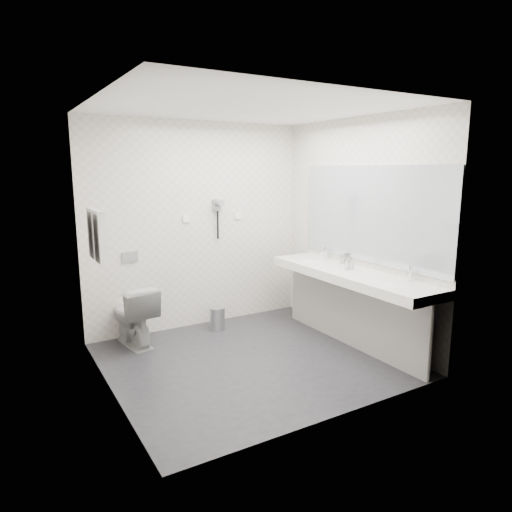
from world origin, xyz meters
TOP-DOWN VIEW (x-y plane):
  - floor at (0.00, 0.00)m, footprint 2.80×2.80m
  - ceiling at (0.00, 0.00)m, footprint 2.80×2.80m
  - wall_back at (0.00, 1.30)m, footprint 2.80×0.00m
  - wall_front at (0.00, -1.30)m, footprint 2.80×0.00m
  - wall_left at (-1.40, 0.00)m, footprint 0.00×2.60m
  - wall_right at (1.40, 0.00)m, footprint 0.00×2.60m
  - vanity_counter at (1.12, -0.20)m, footprint 0.55×2.20m
  - vanity_panel at (1.15, -0.20)m, footprint 0.03×2.15m
  - vanity_post_near at (1.18, -1.24)m, footprint 0.06×0.06m
  - vanity_post_far at (1.18, 0.84)m, footprint 0.06×0.06m
  - mirror at (1.39, -0.20)m, footprint 0.02×2.20m
  - basin_near at (1.12, -0.85)m, footprint 0.40×0.31m
  - basin_far at (1.12, 0.45)m, footprint 0.40×0.31m
  - faucet_near at (1.32, -0.85)m, footprint 0.04×0.04m
  - faucet_far at (1.32, 0.45)m, footprint 0.04×0.04m
  - soap_bottle_a at (1.18, -0.16)m, footprint 0.06×0.06m
  - soap_bottle_c at (1.12, -0.15)m, footprint 0.05×0.05m
  - glass_left at (1.35, 0.11)m, footprint 0.08×0.08m
  - glass_right at (1.32, 0.15)m, footprint 0.06×0.06m
  - toilet at (-0.92, 1.01)m, footprint 0.47×0.73m
  - flush_plate at (-0.85, 1.29)m, footprint 0.18×0.02m
  - pedal_bin at (0.09, 0.99)m, footprint 0.23×0.23m
  - bin_lid at (0.09, 0.99)m, footprint 0.19×0.19m
  - towel_rail at (-1.35, 0.55)m, footprint 0.02×0.62m
  - towel_near at (-1.34, 0.41)m, footprint 0.07×0.24m
  - towel_far at (-1.34, 0.69)m, footprint 0.07×0.24m
  - dryer_cradle at (0.25, 1.27)m, footprint 0.10×0.04m
  - dryer_barrel at (0.25, 1.20)m, footprint 0.08×0.14m
  - dryer_cord at (0.25, 1.26)m, footprint 0.02×0.02m
  - switch_plate_a at (-0.15, 1.29)m, footprint 0.09×0.02m
  - switch_plate_b at (0.55, 1.29)m, footprint 0.09×0.02m

SIDE VIEW (x-z plane):
  - floor at x=0.00m, z-range 0.00..0.00m
  - pedal_bin at x=0.09m, z-range 0.00..0.26m
  - bin_lid at x=0.09m, z-range 0.26..0.28m
  - toilet at x=-0.92m, z-range 0.00..0.69m
  - vanity_panel at x=1.15m, z-range 0.00..0.75m
  - vanity_post_near at x=1.18m, z-range 0.00..0.75m
  - vanity_post_far at x=1.18m, z-range 0.00..0.75m
  - vanity_counter at x=1.12m, z-range 0.75..0.85m
  - basin_near at x=1.12m, z-range 0.81..0.86m
  - basin_far at x=1.12m, z-range 0.81..0.86m
  - glass_right at x=1.32m, z-range 0.85..0.95m
  - soap_bottle_a at x=1.18m, z-range 0.85..0.96m
  - soap_bottle_c at x=1.12m, z-range 0.85..0.96m
  - glass_left at x=1.35m, z-range 0.85..0.97m
  - faucet_near at x=1.32m, z-range 0.85..1.00m
  - faucet_far at x=1.32m, z-range 0.85..1.00m
  - flush_plate at x=-0.85m, z-range 0.89..1.01m
  - wall_back at x=0.00m, z-range -0.15..2.65m
  - wall_front at x=0.00m, z-range -0.15..2.65m
  - wall_left at x=-1.40m, z-range -0.05..2.55m
  - wall_right at x=1.40m, z-range -0.05..2.55m
  - dryer_cord at x=0.25m, z-range 1.07..1.43m
  - towel_near at x=-1.34m, z-range 1.09..1.57m
  - towel_far at x=-1.34m, z-range 1.09..1.57m
  - switch_plate_a at x=-0.15m, z-range 1.31..1.40m
  - switch_plate_b at x=0.55m, z-range 1.31..1.40m
  - mirror at x=1.39m, z-range 0.92..1.98m
  - dryer_cradle at x=0.25m, z-range 1.43..1.57m
  - dryer_barrel at x=0.25m, z-range 1.49..1.57m
  - towel_rail at x=-1.35m, z-range 1.54..1.56m
  - ceiling at x=0.00m, z-range 2.50..2.50m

